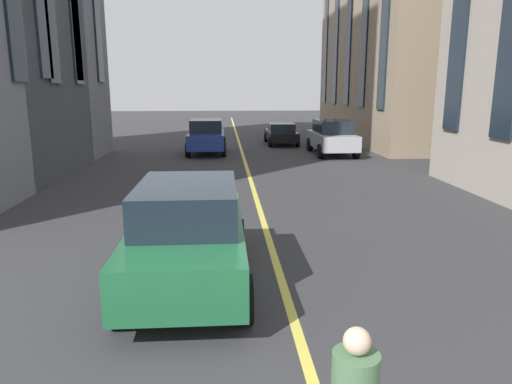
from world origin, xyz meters
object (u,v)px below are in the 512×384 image
car_black_trailing (281,133)px  car_blue_near (206,136)px  car_silver_mid (332,137)px  car_green_parked_b (188,233)px

car_black_trailing → car_blue_near: car_blue_near is taller
car_black_trailing → car_silver_mid: bearing=-156.7°
car_silver_mid → car_green_parked_b: (-17.09, 6.61, 0.00)m
car_green_parked_b → car_blue_near: same height
car_green_parked_b → car_blue_near: bearing=0.9°
car_green_parked_b → car_blue_near: (18.12, 0.29, 0.00)m
car_blue_near → car_silver_mid: bearing=-98.5°
car_silver_mid → car_blue_near: (1.03, 6.90, 0.00)m
car_silver_mid → car_black_trailing: 5.54m
car_green_parked_b → car_blue_near: size_ratio=1.00×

